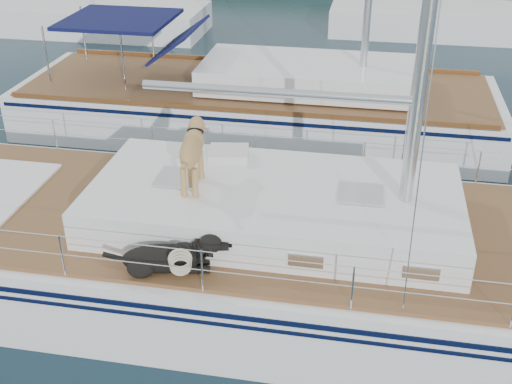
# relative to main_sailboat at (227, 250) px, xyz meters

# --- Properties ---
(ground) EXTENTS (120.00, 120.00, 0.00)m
(ground) POSITION_rel_main_sailboat_xyz_m (-0.09, 0.00, -0.68)
(ground) COLOR black
(ground) RESTS_ON ground
(main_sailboat) EXTENTS (12.00, 3.89, 14.01)m
(main_sailboat) POSITION_rel_main_sailboat_xyz_m (0.00, 0.00, 0.00)
(main_sailboat) COLOR white
(main_sailboat) RESTS_ON ground
(neighbor_sailboat) EXTENTS (11.00, 3.50, 13.30)m
(neighbor_sailboat) POSITION_rel_main_sailboat_xyz_m (-0.57, 6.13, -0.05)
(neighbor_sailboat) COLOR white
(neighbor_sailboat) RESTS_ON ground
(bg_boat_west) EXTENTS (8.00, 3.00, 11.65)m
(bg_boat_west) POSITION_rel_main_sailboat_xyz_m (-8.09, 14.00, -0.23)
(bg_boat_west) COLOR white
(bg_boat_west) RESTS_ON ground
(bg_boat_center) EXTENTS (7.20, 3.00, 11.65)m
(bg_boat_center) POSITION_rel_main_sailboat_xyz_m (3.91, 16.00, -0.22)
(bg_boat_center) COLOR white
(bg_boat_center) RESTS_ON ground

